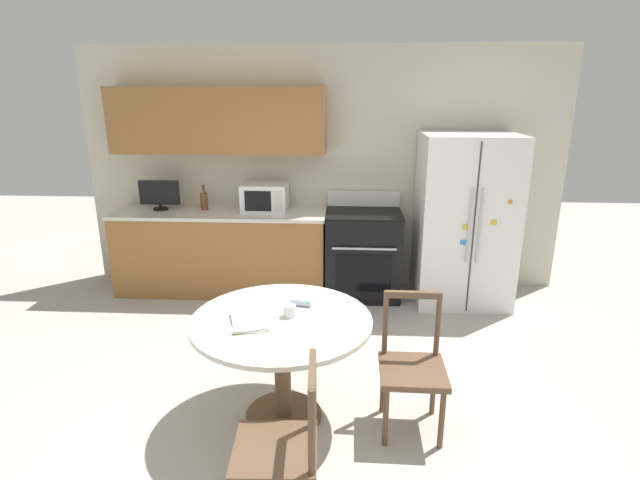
# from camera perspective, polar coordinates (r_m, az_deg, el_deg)

# --- Properties ---
(ground_plane) EXTENTS (14.00, 14.00, 0.00)m
(ground_plane) POSITION_cam_1_polar(r_m,az_deg,el_deg) (3.57, -2.15, -20.42)
(ground_plane) COLOR #B2ADA3
(back_wall) EXTENTS (5.20, 0.44, 2.60)m
(back_wall) POSITION_cam_1_polar(r_m,az_deg,el_deg) (5.48, -2.95, 9.52)
(back_wall) COLOR beige
(back_wall) RESTS_ON ground_plane
(kitchen_counter) EXTENTS (2.27, 0.64, 0.90)m
(kitchen_counter) POSITION_cam_1_polar(r_m,az_deg,el_deg) (5.56, -11.12, -1.27)
(kitchen_counter) COLOR #936033
(kitchen_counter) RESTS_ON ground_plane
(refrigerator) EXTENTS (0.94, 0.80, 1.74)m
(refrigerator) POSITION_cam_1_polar(r_m,az_deg,el_deg) (5.31, 16.19, 2.21)
(refrigerator) COLOR white
(refrigerator) RESTS_ON ground_plane
(oven_range) EXTENTS (0.78, 0.68, 1.08)m
(oven_range) POSITION_cam_1_polar(r_m,az_deg,el_deg) (5.36, 4.93, -1.49)
(oven_range) COLOR black
(oven_range) RESTS_ON ground_plane
(microwave) EXTENTS (0.47, 0.40, 0.30)m
(microwave) POSITION_cam_1_polar(r_m,az_deg,el_deg) (5.35, -6.30, 4.89)
(microwave) COLOR white
(microwave) RESTS_ON kitchen_counter
(countertop_tv) EXTENTS (0.43, 0.16, 0.32)m
(countertop_tv) POSITION_cam_1_polar(r_m,az_deg,el_deg) (5.64, -17.88, 5.05)
(countertop_tv) COLOR black
(countertop_tv) RESTS_ON kitchen_counter
(counter_bottle) EXTENTS (0.08, 0.08, 0.27)m
(counter_bottle) POSITION_cam_1_polar(r_m,az_deg,el_deg) (5.52, -13.11, 4.41)
(counter_bottle) COLOR brown
(counter_bottle) RESTS_ON kitchen_counter
(dining_table) EXTENTS (1.18, 1.18, 0.74)m
(dining_table) POSITION_cam_1_polar(r_m,az_deg,el_deg) (3.34, -4.39, -11.18)
(dining_table) COLOR beige
(dining_table) RESTS_ON ground_plane
(dining_chair_right) EXTENTS (0.43, 0.43, 0.90)m
(dining_chair_right) POSITION_cam_1_polar(r_m,az_deg,el_deg) (3.38, 10.48, -14.20)
(dining_chair_right) COLOR brown
(dining_chair_right) RESTS_ON ground_plane
(dining_chair_near) EXTENTS (0.44, 0.44, 0.90)m
(dining_chair_near) POSITION_cam_1_polar(r_m,az_deg,el_deg) (2.71, -4.49, -22.78)
(dining_chair_near) COLOR brown
(dining_chair_near) RESTS_ON ground_plane
(candle_glass) EXTENTS (0.09, 0.09, 0.08)m
(candle_glass) POSITION_cam_1_polar(r_m,az_deg,el_deg) (3.28, -3.50, -8.17)
(candle_glass) COLOR silver
(candle_glass) RESTS_ON dining_table
(folded_napkin) EXTENTS (0.15, 0.08, 0.05)m
(folded_napkin) POSITION_cam_1_polar(r_m,az_deg,el_deg) (3.43, -2.17, -7.11)
(folded_napkin) COLOR #A3BCDB
(folded_napkin) RESTS_ON dining_table
(mail_stack) EXTENTS (0.30, 0.35, 0.02)m
(mail_stack) POSITION_cam_1_polar(r_m,az_deg,el_deg) (3.23, -8.05, -9.16)
(mail_stack) COLOR white
(mail_stack) RESTS_ON dining_table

